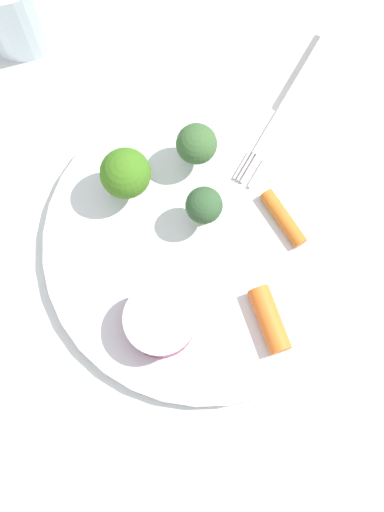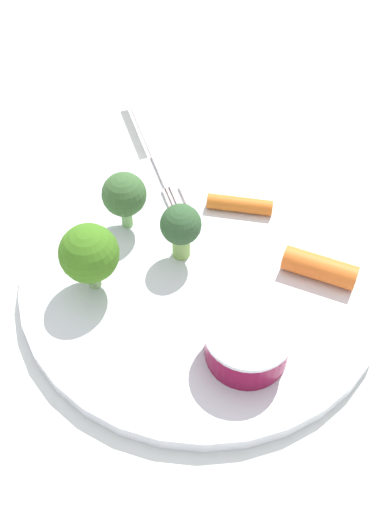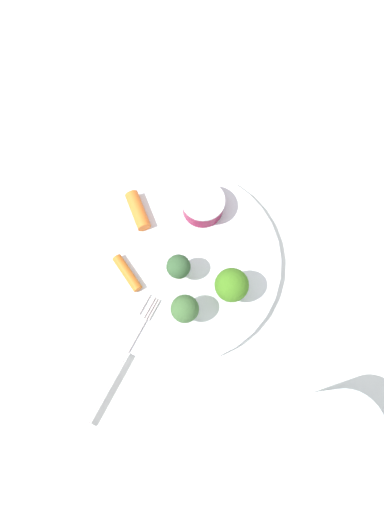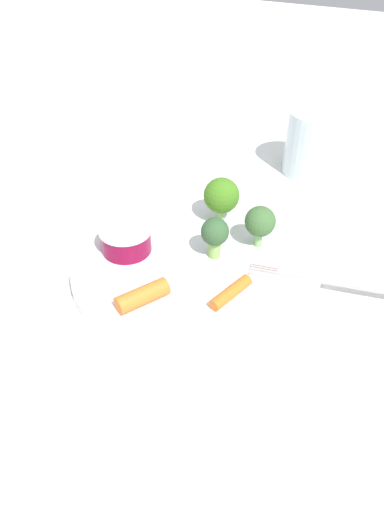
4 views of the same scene
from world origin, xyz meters
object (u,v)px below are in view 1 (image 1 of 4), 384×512
object	(u,v)px
broccoli_floret_1	(197,144)
fork	(285,105)
broccoli_floret_2	(128,171)
sauce_cup	(160,322)
carrot_stick_1	(270,320)
carrot_stick_0	(283,218)
broccoli_floret_0	(204,206)
plate	(204,244)

from	to	relation	value
broccoli_floret_1	fork	bearing A→B (deg)	-110.20
broccoli_floret_2	fork	bearing A→B (deg)	-113.97
sauce_cup	broccoli_floret_2	distance (m)	0.12
carrot_stick_1	carrot_stick_0	bearing A→B (deg)	-62.40
broccoli_floret_2	fork	distance (m)	0.15
sauce_cup	carrot_stick_1	world-z (taller)	sauce_cup
carrot_stick_1	sauce_cup	bearing A→B (deg)	38.45
broccoli_floret_0	broccoli_floret_1	size ratio (longest dim) A/B	0.96
fork	carrot_stick_0	bearing A→B (deg)	123.96
sauce_cup	fork	size ratio (longest dim) A/B	0.33
broccoli_floret_1	carrot_stick_1	bearing A→B (deg)	149.30
broccoli_floret_1	fork	world-z (taller)	broccoli_floret_1
broccoli_floret_0	carrot_stick_0	distance (m)	0.07
carrot_stick_1	broccoli_floret_0	bearing A→B (deg)	-22.46
carrot_stick_0	fork	size ratio (longest dim) A/B	0.31
carrot_stick_1	fork	distance (m)	0.19
broccoli_floret_0	broccoli_floret_1	world-z (taller)	broccoli_floret_1
broccoli_floret_0	fork	world-z (taller)	broccoli_floret_0
sauce_cup	broccoli_floret_2	bearing A→B (deg)	-40.48
fork	broccoli_floret_2	bearing A→B (deg)	66.03
broccoli_floret_1	carrot_stick_1	size ratio (longest dim) A/B	0.93
broccoli_floret_1	sauce_cup	bearing A→B (deg)	115.47
broccoli_floret_1	fork	xyz separation A→B (m)	(-0.03, -0.08, -0.03)
fork	sauce_cup	bearing A→B (deg)	98.06
carrot_stick_0	fork	xyz separation A→B (m)	(0.06, -0.09, -0.00)
carrot_stick_1	fork	size ratio (longest dim) A/B	0.31
broccoli_floret_0	broccoli_floret_2	world-z (taller)	broccoli_floret_2
sauce_cup	broccoli_floret_0	bearing A→B (deg)	-74.12
sauce_cup	carrot_stick_1	xyz separation A→B (m)	(-0.07, -0.05, -0.01)
plate	broccoli_floret_0	world-z (taller)	broccoli_floret_0
broccoli_floret_0	carrot_stick_0	xyz separation A→B (m)	(-0.05, -0.04, -0.02)
broccoli_floret_1	broccoli_floret_2	bearing A→B (deg)	60.28
broccoli_floret_0	carrot_stick_0	world-z (taller)	broccoli_floret_0
plate	sauce_cup	bearing A→B (deg)	100.04
fork	plate	bearing A→B (deg)	96.99
plate	broccoli_floret_2	bearing A→B (deg)	-1.99
plate	sauce_cup	xyz separation A→B (m)	(-0.01, 0.07, 0.02)
plate	broccoli_floret_2	world-z (taller)	broccoli_floret_2
sauce_cup	carrot_stick_1	size ratio (longest dim) A/B	1.07
sauce_cup	carrot_stick_0	size ratio (longest dim) A/B	1.09
plate	carrot_stick_0	bearing A→B (deg)	-127.25
plate	broccoli_floret_0	distance (m)	0.04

